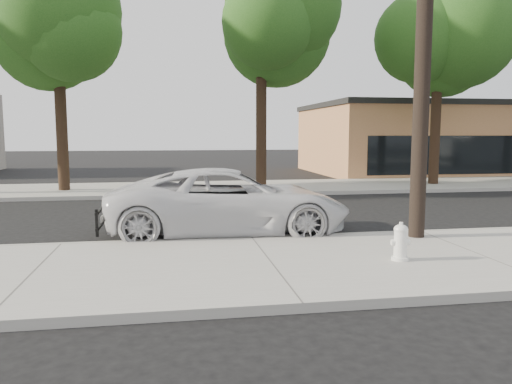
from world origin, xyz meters
TOP-DOWN VIEW (x-y plane):
  - ground at (0.00, 0.00)m, footprint 120.00×120.00m
  - near_sidewalk at (0.00, -4.30)m, footprint 90.00×4.40m
  - far_sidewalk at (0.00, 8.50)m, footprint 90.00×5.00m
  - curb_near at (0.00, -2.10)m, footprint 90.00×0.12m
  - building_main at (16.00, 16.00)m, footprint 18.00×10.00m
  - utility_pole at (3.60, -2.70)m, footprint 1.40×0.34m
  - tree_b at (-5.81, 8.06)m, footprint 4.34×4.20m
  - tree_c at (2.22, 7.64)m, footprint 4.96×4.80m
  - tree_d at (10.20, 7.95)m, footprint 4.50×4.35m
  - police_cruiser at (-0.36, -1.01)m, footprint 5.83×2.87m
  - fire_hydrant at (2.32, -4.56)m, footprint 0.35×0.31m

SIDE VIEW (x-z plane):
  - ground at x=0.00m, z-range 0.00..0.00m
  - near_sidewalk at x=0.00m, z-range 0.00..0.15m
  - far_sidewalk at x=0.00m, z-range 0.00..0.15m
  - curb_near at x=0.00m, z-range -0.01..0.15m
  - fire_hydrant at x=2.32m, z-range 0.14..0.79m
  - police_cruiser at x=-0.36m, z-range 0.00..1.59m
  - building_main at x=16.00m, z-range 0.00..4.00m
  - utility_pole at x=3.60m, z-range 0.20..9.20m
  - tree_b at x=-5.81m, z-range 1.93..10.38m
  - tree_d at x=10.20m, z-range 1.99..10.74m
  - tree_c at x=2.22m, z-range 2.13..11.68m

